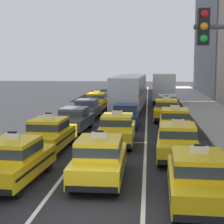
# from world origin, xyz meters

# --- Properties ---
(ground_plane) EXTENTS (160.00, 160.00, 0.00)m
(ground_plane) POSITION_xyz_m (0.00, 0.00, 0.00)
(ground_plane) COLOR #232326
(lane_stripe_left_center) EXTENTS (0.14, 80.00, 0.01)m
(lane_stripe_left_center) POSITION_xyz_m (-1.60, 20.00, 0.00)
(lane_stripe_left_center) COLOR silver
(lane_stripe_left_center) RESTS_ON ground
(lane_stripe_center_right) EXTENTS (0.14, 80.00, 0.01)m
(lane_stripe_center_right) POSITION_xyz_m (1.60, 20.00, 0.00)
(lane_stripe_center_right) COLOR silver
(lane_stripe_center_right) RESTS_ON ground
(taxi_left_nearest) EXTENTS (2.06, 4.65, 1.96)m
(taxi_left_nearest) POSITION_xyz_m (-3.21, 2.96, 0.88)
(taxi_left_nearest) COLOR black
(taxi_left_nearest) RESTS_ON ground
(taxi_left_second) EXTENTS (1.97, 4.62, 1.96)m
(taxi_left_second) POSITION_xyz_m (-3.26, 8.20, 0.88)
(taxi_left_second) COLOR black
(taxi_left_second) RESTS_ON ground
(sedan_left_third) EXTENTS (2.02, 4.40, 1.58)m
(sedan_left_third) POSITION_xyz_m (-3.03, 13.59, 0.85)
(sedan_left_third) COLOR black
(sedan_left_third) RESTS_ON ground
(sedan_left_fourth) EXTENTS (1.88, 4.35, 1.58)m
(sedan_left_fourth) POSITION_xyz_m (-3.11, 19.15, 0.85)
(sedan_left_fourth) COLOR black
(sedan_left_fourth) RESTS_ON ground
(taxi_left_fifth) EXTENTS (2.07, 4.66, 1.96)m
(taxi_left_fifth) POSITION_xyz_m (-3.06, 24.76, 0.88)
(taxi_left_fifth) COLOR black
(taxi_left_fifth) RESTS_ON ground
(taxi_center_nearest) EXTENTS (1.85, 4.57, 1.96)m
(taxi_center_nearest) POSITION_xyz_m (-0.09, 3.48, 0.88)
(taxi_center_nearest) COLOR black
(taxi_center_nearest) RESTS_ON ground
(taxi_center_second) EXTENTS (1.83, 4.56, 1.96)m
(taxi_center_second) POSITION_xyz_m (0.06, 9.93, 0.88)
(taxi_center_second) COLOR black
(taxi_center_second) RESTS_ON ground
(sedan_center_third) EXTENTS (1.79, 4.31, 1.58)m
(sedan_center_third) POSITION_xyz_m (0.16, 15.79, 0.85)
(sedan_center_third) COLOR black
(sedan_center_third) RESTS_ON ground
(bus_center_fourth) EXTENTS (2.99, 11.30, 3.22)m
(bus_center_fourth) POSITION_xyz_m (-0.05, 24.95, 1.82)
(bus_center_fourth) COLOR black
(bus_center_fourth) RESTS_ON ground
(taxi_center_fifth) EXTENTS (1.84, 4.57, 1.96)m
(taxi_center_fifth) POSITION_xyz_m (0.12, 34.20, 0.88)
(taxi_center_fifth) COLOR black
(taxi_center_fifth) RESTS_ON ground
(taxi_right_nearest) EXTENTS (1.93, 4.60, 1.96)m
(taxi_right_nearest) POSITION_xyz_m (3.31, 1.42, 0.88)
(taxi_right_nearest) COLOR black
(taxi_right_nearest) RESTS_ON ground
(taxi_right_second) EXTENTS (2.02, 4.64, 1.96)m
(taxi_right_second) POSITION_xyz_m (3.07, 7.03, 0.88)
(taxi_right_second) COLOR black
(taxi_right_second) RESTS_ON ground
(taxi_right_third) EXTENTS (2.01, 4.63, 1.96)m
(taxi_right_third) POSITION_xyz_m (3.35, 12.85, 0.88)
(taxi_right_third) COLOR black
(taxi_right_third) RESTS_ON ground
(taxi_right_fourth) EXTENTS (2.01, 4.63, 1.96)m
(taxi_right_fourth) POSITION_xyz_m (3.10, 18.86, 0.88)
(taxi_right_fourth) COLOR black
(taxi_right_fourth) RESTS_ON ground
(sedan_right_fifth) EXTENTS (1.77, 4.30, 1.58)m
(sedan_right_fifth) POSITION_xyz_m (3.38, 24.08, 0.85)
(sedan_right_fifth) COLOR black
(sedan_right_fifth) RESTS_ON ground
(box_truck_right_sixth) EXTENTS (2.39, 7.00, 3.27)m
(box_truck_right_sixth) POSITION_xyz_m (3.35, 31.60, 1.78)
(box_truck_right_sixth) COLOR black
(box_truck_right_sixth) RESTS_ON ground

